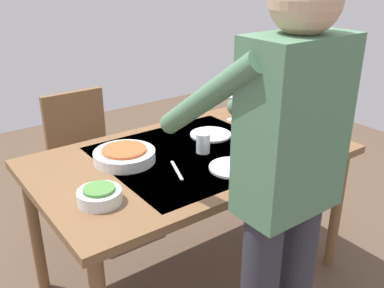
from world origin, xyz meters
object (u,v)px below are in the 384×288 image
(water_cup_near_left, at_px, (203,143))
(side_bowl_salad, at_px, (100,195))
(serving_bowl_pasta, at_px, (124,155))
(dinner_plate_far, at_px, (211,135))
(wine_bottle, at_px, (252,95))
(dining_table, at_px, (192,166))
(water_cup_near_right, at_px, (285,122))
(chair_near, at_px, (84,153))
(person_server, at_px, (283,184))
(dinner_plate_near, at_px, (233,168))
(wine_glass_left, at_px, (233,104))

(water_cup_near_left, xyz_separation_m, side_bowl_salad, (0.64, 0.15, -0.02))
(serving_bowl_pasta, bearing_deg, dinner_plate_far, -178.33)
(wine_bottle, bearing_deg, dining_table, 23.38)
(water_cup_near_right, bearing_deg, dining_table, -6.36)
(wine_bottle, bearing_deg, chair_near, -30.00)
(person_server, xyz_separation_m, dinner_plate_near, (-0.19, -0.47, -0.18))
(person_server, relative_size, dinner_plate_near, 7.34)
(wine_bottle, distance_m, wine_glass_left, 0.22)
(chair_near, bearing_deg, wine_glass_left, 140.66)
(wine_bottle, relative_size, water_cup_near_right, 2.71)
(chair_near, relative_size, dinner_plate_near, 3.96)
(water_cup_near_left, relative_size, serving_bowl_pasta, 0.34)
(wine_bottle, bearing_deg, water_cup_near_right, 75.98)
(person_server, bearing_deg, serving_bowl_pasta, -78.03)
(wine_glass_left, bearing_deg, water_cup_near_left, 32.08)
(water_cup_near_left, height_order, dinner_plate_near, water_cup_near_left)
(dinner_plate_near, bearing_deg, dining_table, -79.32)
(wine_glass_left, height_order, dinner_plate_near, wine_glass_left)
(dining_table, height_order, dinner_plate_near, dinner_plate_near)
(water_cup_near_left, distance_m, dinner_plate_far, 0.24)
(wine_glass_left, bearing_deg, dinner_plate_near, 49.16)
(water_cup_near_right, distance_m, side_bowl_salad, 1.21)
(water_cup_near_left, distance_m, serving_bowl_pasta, 0.40)
(water_cup_near_left, height_order, side_bowl_salad, water_cup_near_left)
(water_cup_near_left, bearing_deg, wine_glass_left, -147.92)
(dinner_plate_far, bearing_deg, dining_table, 30.03)
(water_cup_near_left, bearing_deg, water_cup_near_right, 175.71)
(dinner_plate_far, bearing_deg, wine_bottle, -160.00)
(wine_glass_left, bearing_deg, side_bowl_salad, 21.38)
(water_cup_near_left, xyz_separation_m, dinner_plate_near, (0.00, 0.24, -0.05))
(water_cup_near_right, bearing_deg, chair_near, -47.09)
(dining_table, xyz_separation_m, serving_bowl_pasta, (0.32, -0.11, 0.11))
(person_server, bearing_deg, dining_table, -101.07)
(water_cup_near_right, xyz_separation_m, dinner_plate_near, (0.56, 0.19, -0.05))
(wine_bottle, xyz_separation_m, dinner_plate_near, (0.66, 0.57, -0.10))
(dining_table, bearing_deg, water_cup_near_left, 152.72)
(chair_near, relative_size, water_cup_near_left, 8.83)
(dining_table, distance_m, side_bowl_salad, 0.62)
(wine_glass_left, xyz_separation_m, dinner_plate_near, (0.44, 0.51, -0.10))
(dining_table, xyz_separation_m, person_server, (0.14, 0.73, 0.26))
(side_bowl_salad, xyz_separation_m, dinner_plate_far, (-0.81, -0.30, -0.03))
(dining_table, relative_size, water_cup_near_left, 15.42)
(wine_glass_left, distance_m, dinner_plate_far, 0.31)
(wine_glass_left, relative_size, serving_bowl_pasta, 0.50)
(dining_table, xyz_separation_m, wine_bottle, (-0.71, -0.30, 0.19))
(dining_table, height_order, wine_glass_left, wine_glass_left)
(water_cup_near_left, bearing_deg, dining_table, -27.28)
(dinner_plate_near, distance_m, dinner_plate_far, 0.43)
(wine_glass_left, height_order, dinner_plate_far, wine_glass_left)
(person_server, height_order, water_cup_near_right, person_server)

